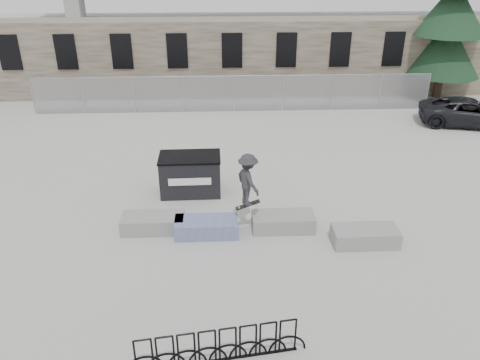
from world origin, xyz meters
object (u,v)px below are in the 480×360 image
at_px(planter_center_right, 283,221).
at_px(suv, 470,112).
at_px(planter_far_left, 153,222).
at_px(skateboarder, 248,180).
at_px(dumpster, 190,174).
at_px(planter_center_left, 206,226).
at_px(spruce_tree, 452,14).
at_px(planter_offset, 365,236).
at_px(bike_rack, 218,346).

distance_m(planter_center_right, suv, 14.53).
relative_size(planter_far_left, planter_center_right, 1.00).
xyz_separation_m(suv, skateboarder, (-12.04, -9.60, 1.10)).
height_order(dumpster, skateboarder, skateboarder).
bearing_deg(planter_center_left, planter_center_right, 4.79).
relative_size(planter_far_left, spruce_tree, 0.17).
bearing_deg(planter_center_left, planter_offset, -8.83).
bearing_deg(planter_offset, planter_far_left, 170.69).
height_order(bike_rack, spruce_tree, spruce_tree).
height_order(planter_center_right, suv, suv).
distance_m(planter_center_right, bike_rack, 5.79).
bearing_deg(skateboarder, planter_center_right, -117.18).
height_order(planter_center_left, bike_rack, bike_rack).
height_order(planter_far_left, skateboarder, skateboarder).
distance_m(bike_rack, suv, 19.86).
relative_size(dumpster, spruce_tree, 0.20).
bearing_deg(skateboarder, planter_far_left, 62.05).
xyz_separation_m(planter_far_left, planter_center_right, (4.20, -0.12, 0.00)).
distance_m(planter_center_right, skateboarder, 1.89).
height_order(planter_center_left, dumpster, dumpster).
xyz_separation_m(planter_center_left, planter_center_right, (2.48, 0.21, 0.00)).
distance_m(planter_offset, dumpster, 6.65).
distance_m(planter_center_left, dumpster, 3.03).
height_order(planter_center_left, suv, suv).
distance_m(bike_rack, spruce_tree, 24.72).
height_order(planter_center_left, planter_offset, same).
height_order(planter_center_right, spruce_tree, spruce_tree).
bearing_deg(planter_far_left, suv, 32.19).
bearing_deg(skateboarder, planter_offset, -131.65).
height_order(planter_offset, skateboarder, skateboarder).
xyz_separation_m(planter_center_right, skateboarder, (-1.15, 0.02, 1.50)).
xyz_separation_m(bike_rack, suv, (13.03, 14.99, 0.25)).
bearing_deg(suv, planter_far_left, 136.89).
relative_size(dumpster, bike_rack, 0.56).
xyz_separation_m(planter_center_right, dumpster, (-3.10, 2.73, 0.46)).
bearing_deg(suv, planter_center_left, 141.01).
bearing_deg(skateboarder, suv, -77.59).
bearing_deg(bike_rack, planter_offset, 44.15).
height_order(planter_center_right, planter_offset, same).
height_order(planter_center_right, dumpster, dumpster).
bearing_deg(suv, planter_center_right, 146.14).
bearing_deg(spruce_tree, dumpster, -140.42).
xyz_separation_m(spruce_tree, suv, (-0.58, -5.16, -4.20)).
height_order(bike_rack, skateboarder, skateboarder).
xyz_separation_m(planter_center_left, bike_rack, (0.34, -5.17, 0.15)).
distance_m(planter_far_left, spruce_tree, 21.95).
bearing_deg(spruce_tree, planter_offset, -119.94).
height_order(planter_far_left, bike_rack, bike_rack).
relative_size(bike_rack, spruce_tree, 0.35).
bearing_deg(planter_offset, skateboarder, 164.49).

